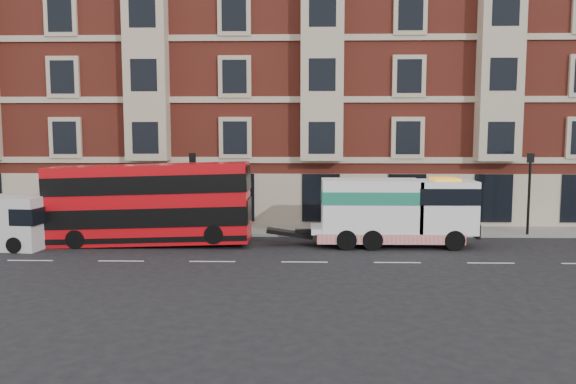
% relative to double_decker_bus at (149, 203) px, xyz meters
% --- Properties ---
extents(ground, '(120.00, 120.00, 0.00)m').
position_rel_double_decker_bus_xyz_m(ground, '(7.69, -3.61, -2.13)').
color(ground, black).
rests_on(ground, ground).
extents(sidewalk, '(90.00, 3.00, 0.15)m').
position_rel_double_decker_bus_xyz_m(sidewalk, '(7.69, 3.89, -2.05)').
color(sidewalk, slate).
rests_on(sidewalk, ground).
extents(victorian_terrace, '(45.00, 12.00, 20.40)m').
position_rel_double_decker_bus_xyz_m(victorian_terrace, '(8.19, 11.39, 7.94)').
color(victorian_terrace, maroon).
rests_on(victorian_terrace, ground).
extents(lamp_post_west, '(0.35, 0.15, 4.35)m').
position_rel_double_decker_bus_xyz_m(lamp_post_west, '(1.69, 2.59, 0.55)').
color(lamp_post_west, black).
rests_on(lamp_post_west, sidewalk).
extents(lamp_post_east, '(0.35, 0.15, 4.35)m').
position_rel_double_decker_bus_xyz_m(lamp_post_east, '(19.69, 2.59, 0.55)').
color(lamp_post_east, black).
rests_on(lamp_post_east, sidewalk).
extents(double_decker_bus, '(9.92, 2.28, 4.01)m').
position_rel_double_decker_bus_xyz_m(double_decker_bus, '(0.00, 0.00, 0.00)').
color(double_decker_bus, red).
rests_on(double_decker_bus, ground).
extents(tow_truck, '(7.94, 2.35, 3.31)m').
position_rel_double_decker_bus_xyz_m(tow_truck, '(12.05, 0.00, -0.37)').
color(tow_truck, white).
rests_on(tow_truck, ground).
extents(pedestrian, '(0.70, 0.47, 1.89)m').
position_rel_double_decker_bus_xyz_m(pedestrian, '(-6.76, 2.95, -1.03)').
color(pedestrian, black).
rests_on(pedestrian, sidewalk).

